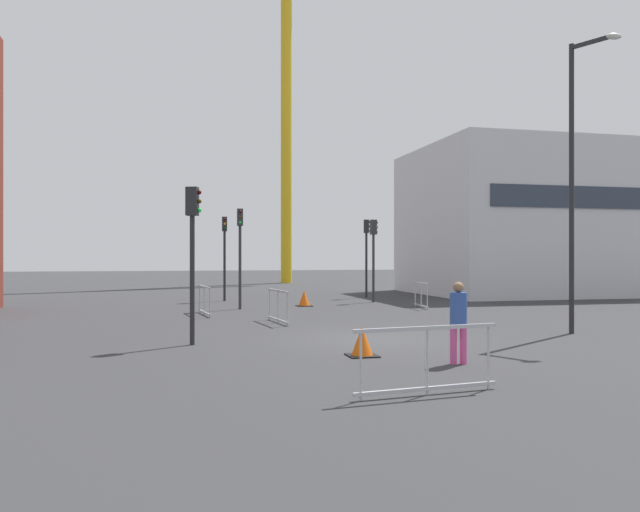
{
  "coord_description": "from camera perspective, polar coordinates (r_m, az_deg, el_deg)",
  "views": [
    {
      "loc": [
        -5.21,
        -15.67,
        2.18
      ],
      "look_at": [
        0.0,
        6.37,
        2.18
      ],
      "focal_mm": 35.07,
      "sensor_mm": 36.0,
      "label": 1
    }
  ],
  "objects": [
    {
      "name": "ground",
      "position": [
        16.66,
        5.1,
        -7.53
      ],
      "size": [
        160.0,
        160.0,
        0.0
      ],
      "primitive_type": "plane",
      "color": "#333335"
    },
    {
      "name": "office_block",
      "position": [
        38.74,
        19.06,
        2.96
      ],
      "size": [
        13.7,
        10.55,
        8.39
      ],
      "color": "silver",
      "rests_on": "ground"
    },
    {
      "name": "construction_crane",
      "position": [
        53.56,
        -2.69,
        17.49
      ],
      "size": [
        17.65,
        8.69,
        28.07
      ],
      "color": "gold",
      "rests_on": "ground"
    },
    {
      "name": "streetlamp_tall",
      "position": [
        19.02,
        22.36,
        7.56
      ],
      "size": [
        0.79,
        1.3,
        8.15
      ],
      "color": "#232326",
      "rests_on": "ground"
    },
    {
      "name": "traffic_light_near",
      "position": [
        15.63,
        -11.56,
        1.57
      ],
      "size": [
        0.39,
        0.32,
        3.88
      ],
      "color": "#232326",
      "rests_on": "ground"
    },
    {
      "name": "traffic_light_corner",
      "position": [
        25.81,
        -7.31,
        1.28
      ],
      "size": [
        0.26,
        0.38,
        4.13
      ],
      "color": "#2D2D30",
      "rests_on": "ground"
    },
    {
      "name": "traffic_light_verge",
      "position": [
        29.63,
        4.91,
        0.85
      ],
      "size": [
        0.38,
        0.26,
        3.9
      ],
      "color": "#2D2D30",
      "rests_on": "ground"
    },
    {
      "name": "traffic_light_far",
      "position": [
        32.84,
        4.26,
        0.97
      ],
      "size": [
        0.39,
        0.31,
        4.1
      ],
      "color": "#232326",
      "rests_on": "ground"
    },
    {
      "name": "traffic_light_island",
      "position": [
        30.68,
        -8.71,
        1.04
      ],
      "size": [
        0.25,
        0.38,
        4.09
      ],
      "color": "#232326",
      "rests_on": "ground"
    },
    {
      "name": "pedestrian_walking",
      "position": [
        12.95,
        12.52,
        -5.4
      ],
      "size": [
        0.34,
        0.34,
        1.66
      ],
      "color": "#D14C8C",
      "rests_on": "ground"
    },
    {
      "name": "safety_barrier_rear",
      "position": [
        10.05,
        9.76,
        -9.25
      ],
      "size": [
        2.53,
        0.4,
        1.08
      ],
      "color": "#B2B5BA",
      "rests_on": "ground"
    },
    {
      "name": "safety_barrier_front",
      "position": [
        26.58,
        9.21,
        -3.5
      ],
      "size": [
        0.24,
        1.89,
        1.08
      ],
      "color": "#B2B5BA",
      "rests_on": "ground"
    },
    {
      "name": "safety_barrier_right_run",
      "position": [
        20.45,
        -3.86,
        -4.55
      ],
      "size": [
        0.34,
        2.25,
        1.08
      ],
      "color": "#9EA0A5",
      "rests_on": "ground"
    },
    {
      "name": "safety_barrier_left_run",
      "position": [
        23.48,
        -10.51,
        -3.96
      ],
      "size": [
        0.36,
        2.33,
        1.08
      ],
      "color": "#9EA0A5",
      "rests_on": "ground"
    },
    {
      "name": "traffic_cone_orange",
      "position": [
        27.26,
        -1.46,
        -3.93
      ],
      "size": [
        0.68,
        0.68,
        0.69
      ],
      "color": "black",
      "rests_on": "ground"
    },
    {
      "name": "traffic_cone_striped",
      "position": [
        13.73,
        3.87,
        -7.87
      ],
      "size": [
        0.64,
        0.64,
        0.65
      ],
      "color": "black",
      "rests_on": "ground"
    }
  ]
}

